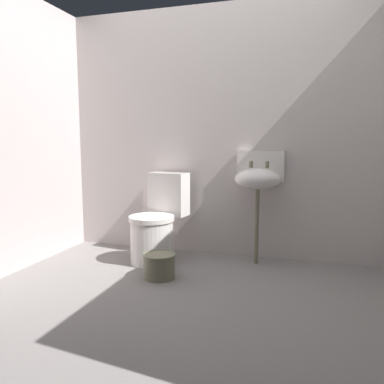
# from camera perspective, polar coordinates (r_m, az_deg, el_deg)

# --- Properties ---
(ground_plane) EXTENTS (3.33, 2.56, 0.08)m
(ground_plane) POSITION_cam_1_polar(r_m,az_deg,el_deg) (2.76, -1.71, -16.13)
(ground_plane) COLOR slate
(wall_back) EXTENTS (3.33, 0.10, 2.30)m
(wall_back) POSITION_cam_1_polar(r_m,az_deg,el_deg) (3.62, 4.04, 8.79)
(wall_back) COLOR beige
(wall_back) RESTS_ON ground
(wall_left) EXTENTS (0.10, 2.36, 2.30)m
(wall_left) POSITION_cam_1_polar(r_m,az_deg,el_deg) (3.41, -26.30, 8.10)
(wall_left) COLOR #BFB3B2
(wall_left) RESTS_ON ground
(toilet_near_wall) EXTENTS (0.47, 0.65, 0.78)m
(toilet_near_wall) POSITION_cam_1_polar(r_m,az_deg,el_deg) (3.46, -5.24, -4.95)
(toilet_near_wall) COLOR white
(toilet_near_wall) RESTS_ON ground
(sink) EXTENTS (0.42, 0.35, 0.99)m
(sink) POSITION_cam_1_polar(r_m,az_deg,el_deg) (3.35, 9.87, 2.06)
(sink) COLOR #6E6952
(sink) RESTS_ON ground
(bucket) EXTENTS (0.26, 0.26, 0.20)m
(bucket) POSITION_cam_1_polar(r_m,az_deg,el_deg) (3.07, -4.91, -10.84)
(bucket) COLOR #6E6952
(bucket) RESTS_ON ground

